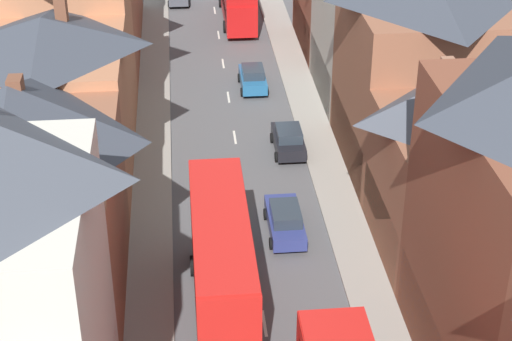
{
  "coord_description": "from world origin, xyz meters",
  "views": [
    {
      "loc": [
        -3.17,
        -11.47,
        24.81
      ],
      "look_at": [
        0.74,
        29.7,
        1.15
      ],
      "focal_mm": 60.0,
      "sensor_mm": 36.0,
      "label": 1
    }
  ],
  "objects_px": {
    "car_near_blue": "(285,220)",
    "car_near_silver": "(253,78)",
    "car_parked_right_a": "(288,140)",
    "double_decker_bus_far_approaching": "(222,266)"
  },
  "relations": [
    {
      "from": "double_decker_bus_far_approaching",
      "to": "car_near_blue",
      "type": "xyz_separation_m",
      "value": [
        3.61,
        6.41,
        -2.0
      ]
    },
    {
      "from": "double_decker_bus_far_approaching",
      "to": "car_parked_right_a",
      "type": "distance_m",
      "value": 16.1
    },
    {
      "from": "double_decker_bus_far_approaching",
      "to": "car_parked_right_a",
      "type": "bearing_deg",
      "value": 72.1
    },
    {
      "from": "car_near_blue",
      "to": "car_near_silver",
      "type": "height_order",
      "value": "car_near_silver"
    },
    {
      "from": "car_near_blue",
      "to": "car_near_silver",
      "type": "xyz_separation_m",
      "value": [
        0.0,
        18.2,
        0.02
      ]
    },
    {
      "from": "car_near_blue",
      "to": "car_parked_right_a",
      "type": "distance_m",
      "value": 8.88
    },
    {
      "from": "car_near_blue",
      "to": "car_parked_right_a",
      "type": "height_order",
      "value": "car_parked_right_a"
    },
    {
      "from": "car_near_silver",
      "to": "double_decker_bus_far_approaching",
      "type": "bearing_deg",
      "value": -98.34
    },
    {
      "from": "car_near_blue",
      "to": "car_parked_right_a",
      "type": "relative_size",
      "value": 1.12
    },
    {
      "from": "double_decker_bus_far_approaching",
      "to": "car_near_blue",
      "type": "height_order",
      "value": "double_decker_bus_far_approaching"
    }
  ]
}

